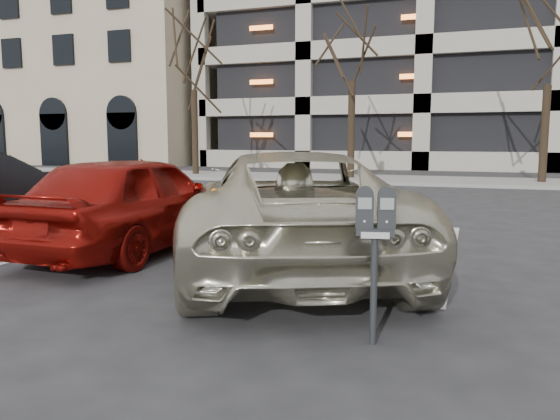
# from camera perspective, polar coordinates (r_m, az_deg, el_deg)

# --- Properties ---
(ground) EXTENTS (140.00, 140.00, 0.00)m
(ground) POSITION_cam_1_polar(r_m,az_deg,el_deg) (6.11, 3.20, -8.21)
(ground) COLOR #28282B
(ground) RESTS_ON ground
(sidewalk) EXTENTS (80.00, 4.00, 0.12)m
(sidewalk) POSITION_cam_1_polar(r_m,az_deg,el_deg) (21.77, 15.12, 2.98)
(sidewalk) COLOR gray
(sidewalk) RESTS_ON ground
(stall_lines) EXTENTS (16.90, 5.20, 0.00)m
(stall_lines) POSITION_cam_1_polar(r_m,az_deg,el_deg) (8.66, -1.43, -3.48)
(stall_lines) COLOR silver
(stall_lines) RESTS_ON ground
(office_building) EXTENTS (26.00, 16.20, 15.00)m
(office_building) POSITION_cam_1_polar(r_m,az_deg,el_deg) (46.67, -20.82, 14.14)
(office_building) COLOR tan
(office_building) RESTS_ON ground
(tree_a) EXTENTS (3.70, 3.70, 8.41)m
(tree_a) POSITION_cam_1_polar(r_m,az_deg,el_deg) (24.97, -9.08, 17.55)
(tree_a) COLOR black
(tree_a) RESTS_ON ground
(tree_b) EXTENTS (3.84, 3.84, 8.72)m
(tree_b) POSITION_cam_1_polar(r_m,az_deg,el_deg) (22.62, 7.65, 19.24)
(tree_b) COLOR black
(tree_b) RESTS_ON ground
(tree_c) EXTENTS (3.47, 3.47, 7.89)m
(tree_c) POSITION_cam_1_polar(r_m,az_deg,el_deg) (22.15, 26.51, 17.20)
(tree_c) COLOR black
(tree_c) RESTS_ON ground
(parking_meter) EXTENTS (0.34, 0.18, 1.25)m
(parking_meter) POSITION_cam_1_polar(r_m,az_deg,el_deg) (4.35, 9.91, -1.75)
(parking_meter) COLOR black
(parking_meter) RESTS_ON ground
(suv_silver) EXTENTS (4.45, 5.93, 1.50)m
(suv_silver) POSITION_cam_1_polar(r_m,az_deg,el_deg) (6.99, 1.12, 0.05)
(suv_silver) COLOR beige
(suv_silver) RESTS_ON ground
(car_red) EXTENTS (1.76, 4.27, 1.45)m
(car_red) POSITION_cam_1_polar(r_m,az_deg,el_deg) (8.34, -14.92, 0.84)
(car_red) COLOR maroon
(car_red) RESTS_ON ground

